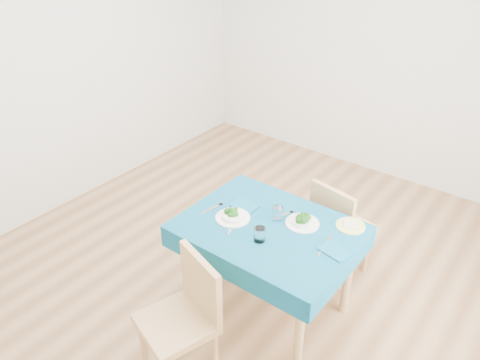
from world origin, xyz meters
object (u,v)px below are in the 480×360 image
Objects in this scene: chair_near at (175,313)px; bowl_near at (233,214)px; bowl_far at (303,220)px; table at (267,270)px; side_plate at (350,226)px; chair_far at (343,221)px.

chair_near reaches higher than bowl_near.
bowl_far is at bearing 29.62° from bowl_near.
table is 0.49m from bowl_near.
bowl_near is 1.21× the size of side_plate.
bowl_near is at bearing -149.18° from side_plate.
chair_near is at bearing -117.01° from side_plate.
bowl_near is (-0.47, -0.80, 0.31)m from chair_far.
chair_far is 0.97m from bowl_near.
bowl_far reaches higher than side_plate.
bowl_far reaches higher than table.
side_plate is (0.43, 0.33, 0.38)m from table.
bowl_near reaches higher than bowl_far.
table is 1.11× the size of chair_near.
chair_near reaches higher than bowl_far.
chair_far is at bearing 59.61° from bowl_near.
bowl_near is at bearing -163.57° from table.
bowl_far is (0.16, 0.16, 0.41)m from table.
chair_near is (-0.13, -0.78, 0.14)m from table.
chair_far is (0.35, 1.50, -0.03)m from chair_near.
chair_near is at bearing -99.69° from table.
bowl_near is at bearing 70.71° from chair_far.
table is 0.76m from chair_far.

